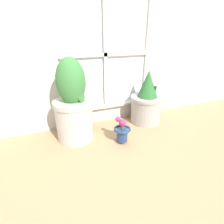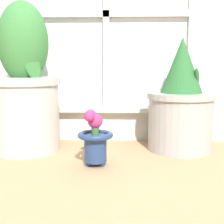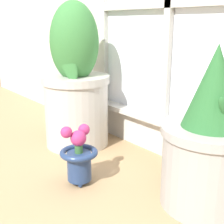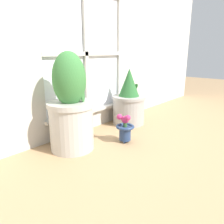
{
  "view_description": "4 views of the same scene",
  "coord_description": "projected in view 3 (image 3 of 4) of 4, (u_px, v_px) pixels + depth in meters",
  "views": [
    {
      "loc": [
        -0.59,
        -1.05,
        0.91
      ],
      "look_at": [
        -0.04,
        0.36,
        0.22
      ],
      "focal_mm": 28.0,
      "sensor_mm": 36.0,
      "label": 1
    },
    {
      "loc": [
        0.11,
        -1.15,
        0.43
      ],
      "look_at": [
        0.05,
        0.33,
        0.21
      ],
      "focal_mm": 50.0,
      "sensor_mm": 36.0,
      "label": 2
    },
    {
      "loc": [
        0.96,
        -0.46,
        0.63
      ],
      "look_at": [
        -0.02,
        0.32,
        0.27
      ],
      "focal_mm": 50.0,
      "sensor_mm": 36.0,
      "label": 3
    },
    {
      "loc": [
        -1.36,
        -0.89,
        0.73
      ],
      "look_at": [
        0.0,
        0.32,
        0.22
      ],
      "focal_mm": 35.0,
      "sensor_mm": 36.0,
      "label": 4
    }
  ],
  "objects": [
    {
      "name": "potted_plant_left",
      "position": [
        76.0,
        86.0,
        1.6
      ],
      "size": [
        0.35,
        0.35,
        0.74
      ],
      "color": "#B7B2A8",
      "rests_on": "ground_plane"
    },
    {
      "name": "flower_vase",
      "position": [
        79.0,
        156.0,
        1.24
      ],
      "size": [
        0.15,
        0.15,
        0.25
      ],
      "color": "navy",
      "rests_on": "ground_plane"
    },
    {
      "name": "ground_plane",
      "position": [
        48.0,
        197.0,
        1.17
      ],
      "size": [
        10.0,
        10.0,
        0.0
      ],
      "primitive_type": "plane",
      "color": "tan"
    },
    {
      "name": "potted_plant_right",
      "position": [
        210.0,
        143.0,
        1.07
      ],
      "size": [
        0.34,
        0.34,
        0.57
      ],
      "color": "#9E9993",
      "rests_on": "ground_plane"
    }
  ]
}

